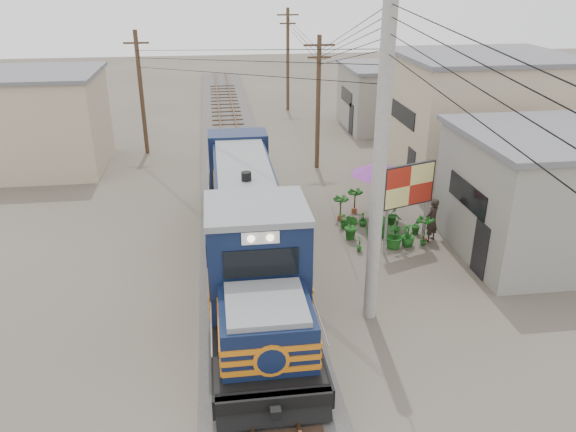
{
  "coord_description": "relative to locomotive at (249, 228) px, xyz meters",
  "views": [
    {
      "loc": [
        -1.05,
        -14.93,
        9.94
      ],
      "look_at": [
        1.34,
        2.59,
        2.2
      ],
      "focal_mm": 35.0,
      "sensor_mm": 36.0,
      "label": 1
    }
  ],
  "objects": [
    {
      "name": "ground",
      "position": [
        0.0,
        -2.88,
        -1.71
      ],
      "size": [
        120.0,
        120.0,
        0.0
      ],
      "primitive_type": "plane",
      "color": "#473F35",
      "rests_on": "ground"
    },
    {
      "name": "ballast",
      "position": [
        0.0,
        7.12,
        -1.63
      ],
      "size": [
        3.6,
        70.0,
        0.16
      ],
      "primitive_type": "cube",
      "color": "#595651",
      "rests_on": "ground"
    },
    {
      "name": "track",
      "position": [
        0.0,
        7.12,
        -1.45
      ],
      "size": [
        1.15,
        70.0,
        0.12
      ],
      "color": "#51331E",
      "rests_on": "ground"
    },
    {
      "name": "locomotive",
      "position": [
        0.0,
        0.0,
        0.0
      ],
      "size": [
        2.89,
        15.71,
        3.89
      ],
      "color": "black",
      "rests_on": "ground"
    },
    {
      "name": "utility_pole_main",
      "position": [
        3.5,
        -3.38,
        3.29
      ],
      "size": [
        0.4,
        0.4,
        10.0
      ],
      "color": "#9E9B93",
      "rests_on": "ground"
    },
    {
      "name": "wooden_pole_mid",
      "position": [
        4.5,
        11.12,
        1.97
      ],
      "size": [
        1.6,
        0.24,
        7.0
      ],
      "color": "#4C3826",
      "rests_on": "ground"
    },
    {
      "name": "wooden_pole_far",
      "position": [
        4.8,
        25.12,
        2.23
      ],
      "size": [
        1.6,
        0.24,
        7.5
      ],
      "color": "#4C3826",
      "rests_on": "ground"
    },
    {
      "name": "wooden_pole_left",
      "position": [
        -5.0,
        15.12,
        1.97
      ],
      "size": [
        1.6,
        0.24,
        7.0
      ],
      "color": "#4C3826",
      "rests_on": "ground"
    },
    {
      "name": "power_lines",
      "position": [
        -0.14,
        5.61,
        5.86
      ],
      "size": [
        9.65,
        19.0,
        3.3
      ],
      "color": "black",
      "rests_on": "ground"
    },
    {
      "name": "shophouse_front",
      "position": [
        11.5,
        0.12,
        0.65
      ],
      "size": [
        7.35,
        6.3,
        4.7
      ],
      "color": "gray",
      "rests_on": "ground"
    },
    {
      "name": "shophouse_mid",
      "position": [
        12.5,
        9.12,
        1.4
      ],
      "size": [
        8.4,
        7.35,
        6.2
      ],
      "color": "tan",
      "rests_on": "ground"
    },
    {
      "name": "shophouse_back",
      "position": [
        11.0,
        19.12,
        0.4
      ],
      "size": [
        6.3,
        6.3,
        4.2
      ],
      "color": "gray",
      "rests_on": "ground"
    },
    {
      "name": "shophouse_left",
      "position": [
        -10.0,
        13.12,
        0.9
      ],
      "size": [
        6.3,
        6.3,
        5.2
      ],
      "color": "tan",
      "rests_on": "ground"
    },
    {
      "name": "billboard",
      "position": [
        6.03,
        0.86,
        0.86
      ],
      "size": [
        2.16,
        0.87,
        3.48
      ],
      "rotation": [
        0.0,
        0.0,
        0.34
      ],
      "color": "#99999E",
      "rests_on": "ground"
    },
    {
      "name": "market_umbrella",
      "position": [
        5.76,
        3.81,
        0.65
      ],
      "size": [
        2.54,
        2.54,
        2.67
      ],
      "rotation": [
        0.0,
        0.0,
        0.05
      ],
      "color": "black",
      "rests_on": "ground"
    },
    {
      "name": "vendor",
      "position": [
        7.34,
        1.49,
        -0.8
      ],
      "size": [
        0.79,
        0.73,
        1.81
      ],
      "primitive_type": "imported",
      "rotation": [
        0.0,
        0.0,
        3.74
      ],
      "color": "black",
      "rests_on": "ground"
    },
    {
      "name": "plant_nursery",
      "position": [
        5.52,
        1.78,
        -1.24
      ],
      "size": [
        3.44,
        2.97,
        1.12
      ],
      "color": "#1B5819",
      "rests_on": "ground"
    }
  ]
}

